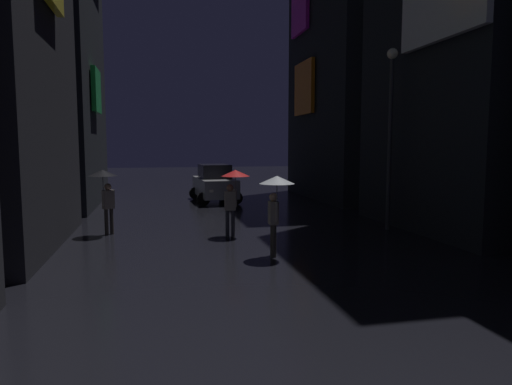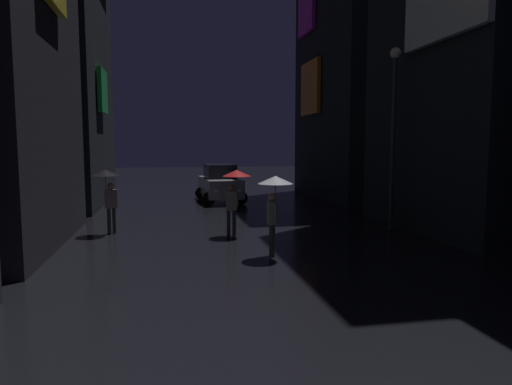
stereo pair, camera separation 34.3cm
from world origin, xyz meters
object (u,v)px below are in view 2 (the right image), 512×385
at_px(car_distant, 220,184).
at_px(streetlamp_right_far, 394,119).
at_px(pedestrian_foreground_right_red, 235,184).
at_px(pedestrian_far_right_clear, 274,193).
at_px(pedestrian_midstreet_left_black, 107,183).

bearing_deg(car_distant, streetlamp_right_far, -61.87).
bearing_deg(pedestrian_foreground_right_red, pedestrian_far_right_clear, -78.73).
distance_m(pedestrian_foreground_right_red, pedestrian_midstreet_left_black, 4.14).
bearing_deg(pedestrian_far_right_clear, pedestrian_foreground_right_red, 101.27).
relative_size(pedestrian_far_right_clear, pedestrian_foreground_right_red, 1.00).
distance_m(pedestrian_far_right_clear, car_distant, 12.04).
bearing_deg(car_distant, pedestrian_far_right_clear, -89.92).
height_order(pedestrian_far_right_clear, pedestrian_midstreet_left_black, same).
height_order(pedestrian_foreground_right_red, pedestrian_midstreet_left_black, same).
distance_m(pedestrian_far_right_clear, pedestrian_midstreet_left_black, 6.09).
xyz_separation_m(pedestrian_midstreet_left_black, streetlamp_right_far, (9.38, -1.02, 2.10)).
xyz_separation_m(pedestrian_far_right_clear, pedestrian_foreground_right_red, (-0.58, 2.93, 0.00)).
height_order(pedestrian_midstreet_left_black, car_distant, pedestrian_midstreet_left_black).
height_order(pedestrian_foreground_right_red, streetlamp_right_far, streetlamp_right_far).
relative_size(pedestrian_foreground_right_red, streetlamp_right_far, 0.35).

